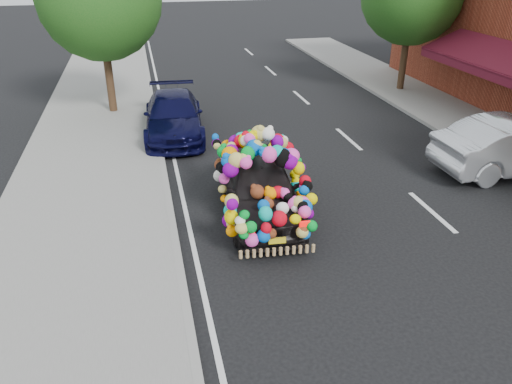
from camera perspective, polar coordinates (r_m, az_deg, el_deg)
ground at (r=10.96m, az=3.14°, el=-4.30°), size 100.00×100.00×0.00m
sidewalk at (r=10.70m, az=-19.72°, el=-6.44°), size 4.00×60.00×0.12m
kerb at (r=10.59m, az=-9.23°, el=-5.42°), size 0.15×60.00×0.13m
lane_markings at (r=12.35m, az=19.43°, el=-2.11°), size 6.00×50.00×0.01m
plush_art_car at (r=11.15m, az=0.48°, el=2.18°), size 2.24×4.29×2.00m
navy_sedan at (r=16.48m, az=-9.41°, el=8.61°), size 2.11×4.61×1.31m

